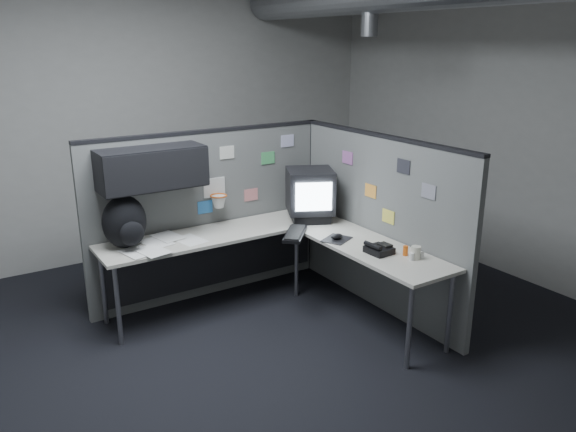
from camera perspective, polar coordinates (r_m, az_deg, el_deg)
room at (r=4.47m, az=6.43°, el=13.25°), size 5.62×5.62×3.22m
partition_back at (r=5.29m, az=-9.34°, el=1.64°), size 2.44×0.42×1.63m
partition_right at (r=5.22m, az=9.15°, el=-0.61°), size 0.07×2.23×1.63m
desk at (r=5.13m, az=-2.63°, el=-3.16°), size 2.31×2.11×0.73m
monitor at (r=5.47m, az=2.25°, el=2.25°), size 0.58×0.58×0.50m
keyboard at (r=5.06m, az=0.72°, el=-1.80°), size 0.42×0.44×0.04m
mouse at (r=4.97m, az=4.97°, el=-2.21°), size 0.31×0.29×0.05m
phone at (r=4.70m, az=9.20°, el=-3.35°), size 0.19×0.21×0.09m
bottles at (r=4.66m, az=12.45°, el=-3.72°), size 0.13×0.16×0.08m
cup at (r=4.63m, az=12.85°, el=-3.65°), size 0.09×0.09×0.11m
papers at (r=4.95m, az=-12.76°, el=-2.81°), size 0.76×0.61×0.01m
backpack at (r=4.89m, az=-16.22°, el=-0.68°), size 0.43×0.42×0.46m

